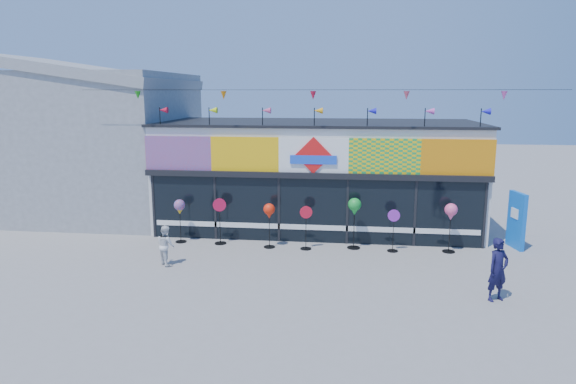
% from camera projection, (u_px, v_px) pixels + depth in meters
% --- Properties ---
extents(ground, '(80.00, 80.00, 0.00)m').
position_uv_depth(ground, '(304.00, 276.00, 14.84)').
color(ground, gray).
rests_on(ground, ground).
extents(kite_shop, '(16.00, 5.70, 5.31)m').
position_uv_depth(kite_shop, '(318.00, 174.00, 20.24)').
color(kite_shop, silver).
rests_on(kite_shop, ground).
extents(neighbour_building, '(8.18, 7.20, 6.87)m').
position_uv_depth(neighbour_building, '(90.00, 139.00, 22.24)').
color(neighbour_building, '#9B9EA1').
rests_on(neighbour_building, ground).
extents(blue_sign, '(0.35, 0.97, 1.93)m').
position_uv_depth(blue_sign, '(517.00, 220.00, 17.34)').
color(blue_sign, blue).
rests_on(blue_sign, ground).
extents(spinner_0, '(0.39, 0.39, 1.54)m').
position_uv_depth(spinner_0, '(180.00, 208.00, 17.95)').
color(spinner_0, black).
rests_on(spinner_0, ground).
extents(spinner_1, '(0.45, 0.41, 1.62)m').
position_uv_depth(spinner_1, '(220.00, 220.00, 17.82)').
color(spinner_1, black).
rests_on(spinner_1, ground).
extents(spinner_2, '(0.39, 0.39, 1.54)m').
position_uv_depth(spinner_2, '(269.00, 212.00, 17.33)').
color(spinner_2, black).
rests_on(spinner_2, ground).
extents(spinner_3, '(0.41, 0.38, 1.49)m').
position_uv_depth(spinner_3, '(306.00, 227.00, 17.22)').
color(spinner_3, black).
rests_on(spinner_3, ground).
extents(spinner_4, '(0.44, 0.44, 1.75)m').
position_uv_depth(spinner_4, '(355.00, 208.00, 17.20)').
color(spinner_4, black).
rests_on(spinner_4, ground).
extents(spinner_5, '(0.40, 0.36, 1.43)m').
position_uv_depth(spinner_5, '(393.00, 229.00, 16.99)').
color(spinner_5, black).
rests_on(spinner_5, ground).
extents(spinner_6, '(0.42, 0.42, 1.65)m').
position_uv_depth(spinner_6, '(451.00, 213.00, 16.80)').
color(spinner_6, black).
rests_on(spinner_6, ground).
extents(adult_man, '(0.71, 0.63, 1.64)m').
position_uv_depth(adult_man, '(498.00, 270.00, 12.96)').
color(adult_man, '#131136').
rests_on(adult_man, ground).
extents(child, '(0.67, 0.67, 1.23)m').
position_uv_depth(child, '(166.00, 245.00, 15.71)').
color(child, silver).
rests_on(child, ground).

